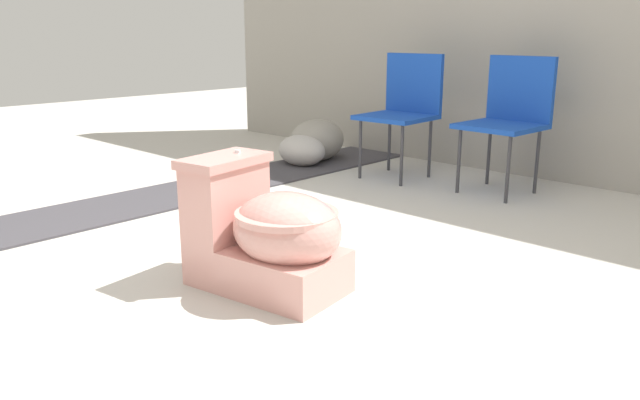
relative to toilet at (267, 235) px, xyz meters
name	(u,v)px	position (x,y,z in m)	size (l,w,h in m)	color
ground_plane	(238,278)	(-0.16, -0.02, -0.22)	(14.00, 14.00, 0.00)	beige
gravel_strip	(163,197)	(-1.49, 0.48, -0.21)	(0.56, 8.00, 0.01)	#423F44
toilet	(267,235)	(0.00, 0.00, 0.00)	(0.68, 0.46, 0.52)	#E09E93
folding_chair_left	(405,102)	(-0.81, 1.99, 0.29)	(0.45, 0.45, 0.83)	#1947B2
folding_chair_middle	(510,110)	(-0.08, 2.09, 0.29)	(0.46, 0.46, 0.83)	#1947B2
boulder_near	(317,140)	(-1.61, 1.95, -0.06)	(0.50, 0.39, 0.32)	gray
boulder_far	(302,150)	(-1.55, 1.73, -0.10)	(0.40, 0.31, 0.23)	#B7B2AD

